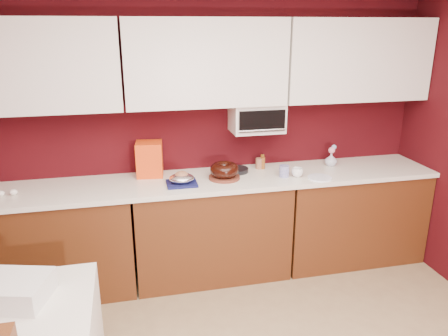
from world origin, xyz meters
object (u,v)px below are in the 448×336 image
flower_vase (331,159)px  blue_jar (284,171)px  toaster_oven (257,117)px  bundt_cake (224,170)px  newspaper_stack (13,290)px  coffee_mug (297,172)px  pandoro_box (150,159)px  foil_ham_nest (182,178)px

flower_vase → blue_jar: bearing=-159.5°
toaster_oven → bundt_cake: toaster_oven is taller
flower_vase → newspaper_stack: flower_vase is taller
blue_jar → flower_vase: 0.57m
bundt_cake → coffee_mug: (0.62, -0.09, -0.03)m
newspaper_stack → pandoro_box: bearing=60.7°
toaster_oven → foil_ham_nest: (-0.70, -0.26, -0.42)m
pandoro_box → blue_jar: (1.12, -0.29, -0.10)m
coffee_mug → newspaper_stack: coffee_mug is taller
newspaper_stack → flower_vase: bearing=28.9°
foil_ham_nest → blue_jar: size_ratio=2.04×
flower_vase → newspaper_stack: size_ratio=0.38×
pandoro_box → coffee_mug: 1.27m
blue_jar → flower_vase: (0.53, 0.20, 0.02)m
foil_ham_nest → blue_jar: bearing=0.0°
toaster_oven → blue_jar: bearing=-54.9°
pandoro_box → coffee_mug: pandoro_box is taller
flower_vase → bundt_cake: bearing=-172.5°
pandoro_box → newspaper_stack: size_ratio=0.85×
blue_jar → newspaper_stack: size_ratio=0.29×
bundt_cake → blue_jar: (0.51, -0.06, -0.03)m
coffee_mug → flower_vase: 0.48m
bundt_cake → pandoro_box: pandoro_box is taller
coffee_mug → blue_jar: (-0.11, 0.02, 0.00)m
coffee_mug → flower_vase: bearing=28.0°
toaster_oven → foil_ham_nest: 0.86m
pandoro_box → blue_jar: 1.16m
pandoro_box → blue_jar: pandoro_box is taller
toaster_oven → pandoro_box: (-0.94, 0.03, -0.33)m
bundt_cake → newspaper_stack: 1.88m
bundt_cake → foil_ham_nest: bundt_cake is taller
pandoro_box → flower_vase: (1.65, -0.09, -0.08)m
bundt_cake → flower_vase: bearing=7.5°
foil_ham_nest → newspaper_stack: (-1.05, -1.16, -0.14)m
pandoro_box → coffee_mug: (1.23, -0.31, -0.10)m
pandoro_box → blue_jar: size_ratio=2.96×
toaster_oven → coffee_mug: bearing=-44.1°
coffee_mug → blue_jar: 0.11m
foil_ham_nest → newspaper_stack: foil_ham_nest is taller
blue_jar → newspaper_stack: bearing=-149.0°
toaster_oven → coffee_mug: toaster_oven is taller
coffee_mug → blue_jar: blue_jar is taller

